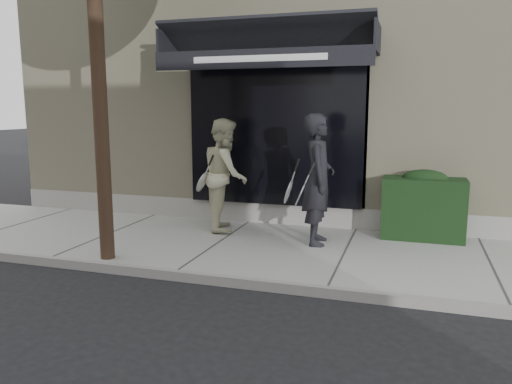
% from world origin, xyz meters
% --- Properties ---
extents(ground, '(80.00, 80.00, 0.00)m').
position_xyz_m(ground, '(0.00, 0.00, 0.00)').
color(ground, black).
rests_on(ground, ground).
extents(sidewalk, '(20.00, 3.00, 0.12)m').
position_xyz_m(sidewalk, '(0.00, 0.00, 0.06)').
color(sidewalk, gray).
rests_on(sidewalk, ground).
extents(curb, '(20.00, 0.10, 0.14)m').
position_xyz_m(curb, '(0.00, -1.55, 0.07)').
color(curb, gray).
rests_on(curb, ground).
extents(building_facade, '(14.30, 8.04, 5.64)m').
position_xyz_m(building_facade, '(-0.01, 4.96, 2.74)').
color(building_facade, beige).
rests_on(building_facade, ground).
extents(hedge, '(1.30, 0.70, 1.14)m').
position_xyz_m(hedge, '(1.10, 1.25, 0.66)').
color(hedge, black).
rests_on(hedge, sidewalk).
extents(pedestrian_front, '(0.76, 0.99, 2.04)m').
position_xyz_m(pedestrian_front, '(-0.49, 0.39, 1.14)').
color(pedestrian_front, black).
rests_on(pedestrian_front, sidewalk).
extents(pedestrian_back, '(1.02, 1.15, 1.95)m').
position_xyz_m(pedestrian_back, '(-2.21, 0.84, 1.09)').
color(pedestrian_back, beige).
rests_on(pedestrian_back, sidewalk).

